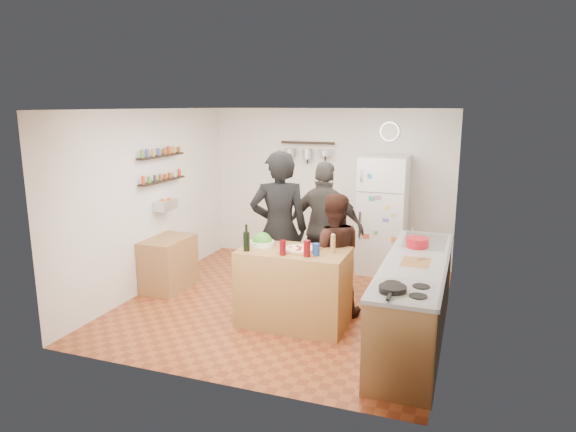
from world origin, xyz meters
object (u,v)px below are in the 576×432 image
at_px(salad_bowl, 262,243).
at_px(person_left, 279,230).
at_px(counter_run, 414,302).
at_px(side_table, 169,263).
at_px(wine_bottle, 247,241).
at_px(person_back, 325,229).
at_px(prep_island, 294,287).
at_px(fridge, 383,215).
at_px(salt_canister, 316,249).
at_px(red_bowl, 417,243).
at_px(skillet, 393,289).
at_px(pepper_mill, 333,245).
at_px(wall_clock, 390,131).
at_px(person_center, 333,255).

height_order(salad_bowl, person_left, person_left).
xyz_separation_m(counter_run, side_table, (-3.44, 0.51, -0.09)).
xyz_separation_m(wine_bottle, person_back, (0.55, 1.35, -0.11)).
xyz_separation_m(prep_island, fridge, (0.63, 2.33, 0.45)).
bearing_deg(counter_run, salt_canister, -172.25).
relative_size(salad_bowl, counter_run, 0.11).
relative_size(wine_bottle, person_left, 0.11).
relative_size(prep_island, wine_bottle, 5.64).
bearing_deg(salad_bowl, salt_canister, -13.28).
distance_m(wine_bottle, person_left, 0.71).
bearing_deg(wine_bottle, red_bowl, 23.25).
relative_size(counter_run, skillet, 10.53).
xyz_separation_m(counter_run, red_bowl, (-0.05, 0.54, 0.53)).
bearing_deg(person_left, salt_canister, 114.51).
xyz_separation_m(prep_island, wine_bottle, (-0.50, -0.22, 0.57)).
distance_m(wine_bottle, skillet, 1.94).
bearing_deg(red_bowl, salt_canister, -146.34).
height_order(red_bowl, fridge, fridge).
relative_size(salad_bowl, red_bowl, 1.07).
distance_m(prep_island, pepper_mill, 0.71).
distance_m(salt_canister, red_bowl, 1.24).
bearing_deg(person_back, wine_bottle, 68.29).
bearing_deg(person_back, salad_bowl, 66.91).
bearing_deg(person_left, fridge, -141.83).
bearing_deg(red_bowl, prep_island, -156.94).
relative_size(salad_bowl, person_left, 0.14).
height_order(person_left, side_table, person_left).
relative_size(wine_bottle, side_table, 0.28).
bearing_deg(wine_bottle, salt_canister, 7.13).
xyz_separation_m(salt_canister, person_left, (-0.67, 0.60, 0.03)).
bearing_deg(wall_clock, person_center, -97.46).
bearing_deg(pepper_mill, side_table, 168.91).
bearing_deg(fridge, wall_clock, 90.00).
xyz_separation_m(wine_bottle, person_left, (0.13, 0.70, -0.01)).
bearing_deg(person_left, side_table, -25.42).
xyz_separation_m(pepper_mill, wall_clock, (0.18, 2.61, 1.15)).
bearing_deg(fridge, skillet, -78.92).
bearing_deg(wall_clock, fridge, -90.00).
relative_size(prep_island, wall_clock, 4.17).
bearing_deg(wall_clock, salt_canister, -96.80).
bearing_deg(prep_island, person_center, 52.89).
bearing_deg(counter_run, skillet, -95.60).
bearing_deg(pepper_mill, prep_island, -173.66).
xyz_separation_m(salt_canister, person_center, (0.04, 0.57, -0.22)).
distance_m(prep_island, fridge, 2.45).
relative_size(salad_bowl, fridge, 0.16).
bearing_deg(person_left, counter_run, 142.00).
bearing_deg(prep_island, wine_bottle, -156.25).
height_order(prep_island, pepper_mill, pepper_mill).
bearing_deg(person_back, fridge, -115.16).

